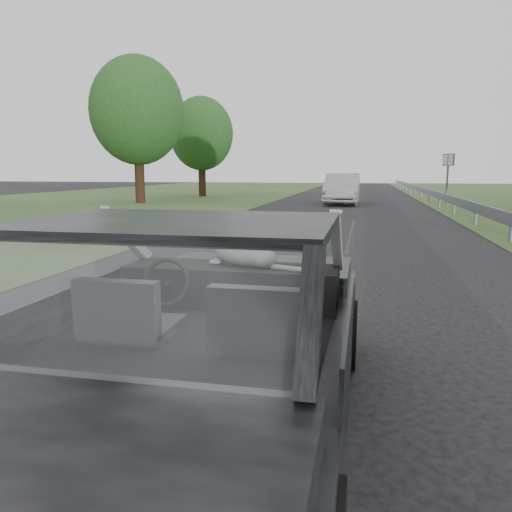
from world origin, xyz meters
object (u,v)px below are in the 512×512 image
at_px(cat, 246,254).
at_px(other_car, 342,189).
at_px(highway_sign, 447,179).
at_px(subject_car, 206,326).

bearing_deg(cat, other_car, 104.90).
relative_size(cat, other_car, 0.13).
bearing_deg(highway_sign, subject_car, -125.68).
xyz_separation_m(cat, highway_sign, (5.06, 24.56, 0.20)).
relative_size(cat, highway_sign, 0.24).
height_order(subject_car, other_car, other_car).
distance_m(subject_car, other_car, 23.36).
distance_m(subject_car, highway_sign, 25.71).
xyz_separation_m(other_car, highway_sign, (5.36, 1.82, 0.50)).
bearing_deg(other_car, subject_car, -89.10).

